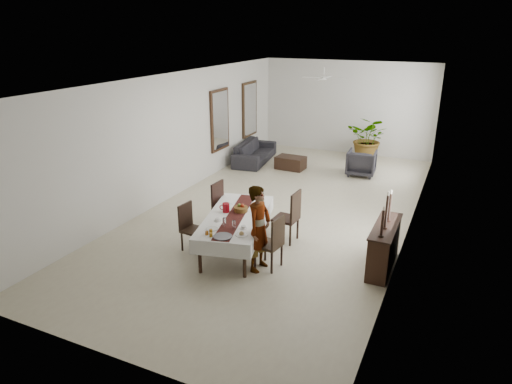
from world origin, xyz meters
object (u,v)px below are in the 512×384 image
Objects in this scene: woman at (259,229)px; sofa at (255,152)px; sideboard_body at (384,247)px; dining_table_top at (236,217)px; red_pitcher at (226,208)px.

sofa is at bearing 30.95° from woman.
sofa is (-3.10, 6.49, -0.49)m from woman.
sideboard_body is 7.56m from sofa.
woman is (0.76, -0.56, 0.13)m from dining_table_top.
red_pitcher is 6.22m from sofa.
sofa is at bearing 109.52° from red_pitcher.
dining_table_top is 6.39m from sofa.
sideboard_body is at bearing -59.04° from woman.
red_pitcher is 0.14× the size of sideboard_body.
red_pitcher reaches higher than sideboard_body.
woman is 0.72× the size of sofa.
sideboard_body is 0.61× the size of sofa.
red_pitcher is 3.17m from sideboard_body.
sofa is (-2.07, 5.85, -0.49)m from red_pitcher.
dining_table_top is 0.31m from red_pitcher.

